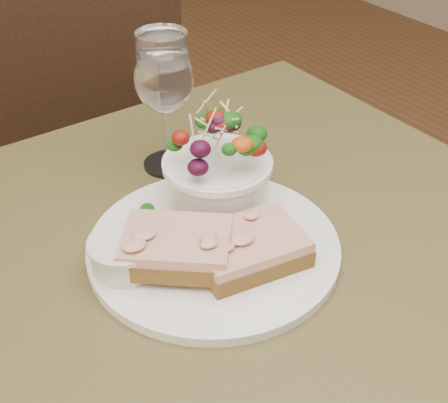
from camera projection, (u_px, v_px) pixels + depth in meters
cafe_table at (236, 326)px, 0.75m from camera, size 0.80×0.80×0.75m
chair_far at (83, 219)px, 1.51m from camera, size 0.51×0.51×0.90m
dinner_plate at (214, 247)px, 0.71m from camera, size 0.29×0.29×0.01m
sandwich_front at (249, 247)px, 0.67m from camera, size 0.13×0.10×0.03m
sandwich_back at (177, 247)px, 0.66m from camera, size 0.14×0.14×0.03m
ramekin at (124, 253)px, 0.66m from camera, size 0.07×0.07×0.04m
salad_bowl at (217, 161)px, 0.73m from camera, size 0.12×0.12×0.13m
garnish at (141, 221)px, 0.73m from camera, size 0.05×0.04×0.02m
wine_glass at (164, 83)px, 0.79m from camera, size 0.08×0.08×0.18m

